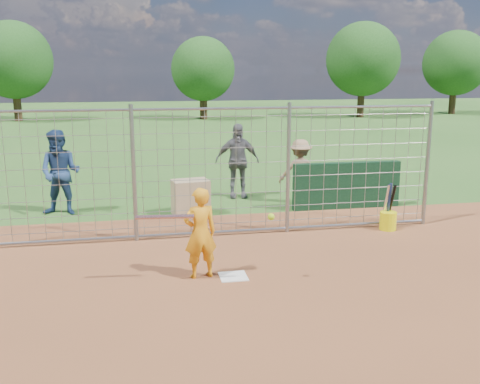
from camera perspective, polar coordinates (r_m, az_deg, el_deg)
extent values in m
plane|color=#2D591E|center=(8.76, -0.96, -8.59)|extent=(100.00, 100.00, 0.00)
plane|color=brown|center=(6.12, 4.13, -18.65)|extent=(18.00, 18.00, 0.00)
cube|color=silver|center=(8.57, -0.72, -9.01)|extent=(0.43, 0.43, 0.02)
cube|color=#11381E|center=(12.86, 11.30, 0.69)|extent=(2.60, 0.20, 1.10)
imported|color=orange|center=(8.36, -4.27, -4.39)|extent=(0.59, 0.44, 1.45)
imported|color=navy|center=(12.63, -18.62, 1.96)|extent=(1.09, 0.94, 1.92)
imported|color=#58575C|center=(13.64, -0.31, 3.35)|extent=(1.15, 0.56, 1.91)
imported|color=#997553|center=(13.17, 6.40, 2.20)|extent=(1.08, 0.71, 1.57)
cube|color=tan|center=(12.12, -5.28, -0.58)|extent=(0.87, 0.66, 0.80)
cylinder|color=silver|center=(7.95, -8.01, -2.64)|extent=(0.86, 0.16, 0.06)
sphere|color=#B0E217|center=(7.98, 3.34, -2.66)|extent=(0.10, 0.10, 0.10)
cylinder|color=#F0ED0C|center=(11.38, 15.51, -2.99)|extent=(0.34, 0.34, 0.38)
cylinder|color=silver|center=(11.31, 15.28, -1.18)|extent=(0.07, 0.28, 0.84)
cylinder|color=navy|center=(11.34, 15.60, -1.16)|extent=(0.06, 0.14, 0.85)
cylinder|color=black|center=(11.36, 15.82, -1.15)|extent=(0.07, 0.35, 0.82)
cylinder|color=gray|center=(10.21, -11.26, 1.87)|extent=(0.08, 0.08, 2.60)
cylinder|color=gray|center=(10.61, 5.16, 2.47)|extent=(0.08, 0.08, 2.60)
cylinder|color=gray|center=(11.79, 19.35, 2.83)|extent=(0.08, 0.08, 2.60)
cylinder|color=gray|center=(10.15, -2.97, 8.87)|extent=(9.00, 0.05, 0.05)
cylinder|color=gray|center=(10.60, -2.82, -4.30)|extent=(9.00, 0.05, 0.05)
cube|color=gray|center=(10.32, -2.89, 1.93)|extent=(9.00, 0.02, 2.50)
cylinder|color=#3F2B19|center=(37.86, -22.69, 8.92)|extent=(0.50, 0.50, 2.52)
sphere|color=#26561E|center=(37.81, -23.03, 12.83)|extent=(4.90, 4.90, 4.90)
cylinder|color=#3F2B19|center=(36.36, -3.92, 9.46)|extent=(0.50, 0.50, 2.16)
sphere|color=#26561E|center=(36.30, -3.97, 12.96)|extent=(4.20, 4.20, 4.20)
cylinder|color=#3F2B19|center=(38.77, 12.77, 9.70)|extent=(0.50, 0.50, 2.59)
sphere|color=#26561E|center=(38.73, 12.97, 13.64)|extent=(5.04, 5.04, 5.04)
cylinder|color=#3F2B19|center=(43.85, 21.74, 9.35)|extent=(0.50, 0.50, 2.45)
sphere|color=#26561E|center=(43.80, 22.02, 12.63)|extent=(4.76, 4.76, 4.76)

